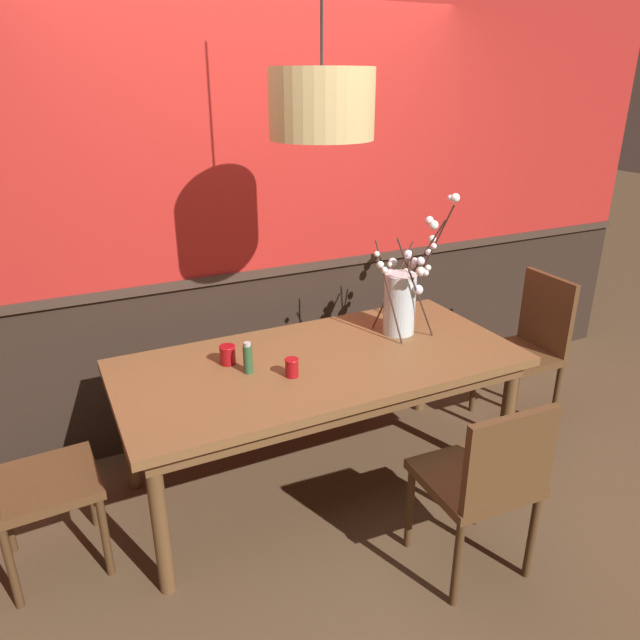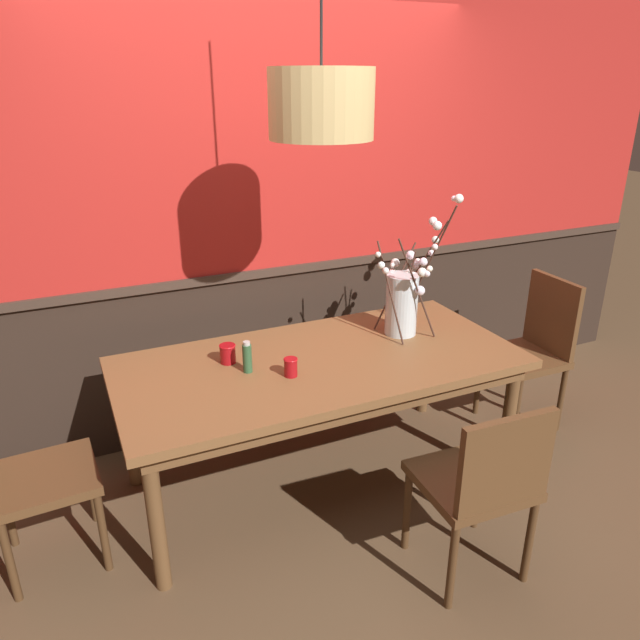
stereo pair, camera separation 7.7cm
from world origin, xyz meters
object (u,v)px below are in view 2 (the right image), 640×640
object	(u,v)px
dining_table	(320,373)
chair_head_west_end	(24,472)
candle_holder_nearer_center	(291,367)
chair_near_side_right	(482,481)
candle_holder_nearer_edge	(228,354)
chair_far_side_right	(313,327)
condiment_bottle	(247,357)
vase_with_blossoms	(404,300)
chair_far_side_left	(222,347)
pendant_lamp	(321,104)
chair_head_east_end	(535,344)

from	to	relation	value
dining_table	chair_head_west_end	distance (m)	1.44
dining_table	candle_holder_nearer_center	world-z (taller)	candle_holder_nearer_center
chair_near_side_right	candle_holder_nearer_edge	size ratio (longest dim) A/B	9.05
chair_head_west_end	candle_holder_nearer_center	world-z (taller)	chair_head_west_end
chair_far_side_right	condiment_bottle	distance (m)	1.17
chair_head_west_end	chair_near_side_right	xyz separation A→B (m)	(1.77, -0.89, 0.01)
chair_head_west_end	vase_with_blossoms	world-z (taller)	vase_with_blossoms
chair_near_side_right	candle_holder_nearer_edge	bearing A→B (deg)	126.13
vase_with_blossoms	condiment_bottle	world-z (taller)	vase_with_blossoms
chair_far_side_left	candle_holder_nearer_center	bearing A→B (deg)	-85.61
candle_holder_nearer_edge	pendant_lamp	size ratio (longest dim) A/B	0.09
dining_table	pendant_lamp	world-z (taller)	pendant_lamp
chair_head_west_end	chair_head_east_end	world-z (taller)	chair_head_east_end
candle_holder_nearer_center	pendant_lamp	xyz separation A→B (m)	(0.19, 0.07, 1.19)
chair_far_side_right	pendant_lamp	distance (m)	1.77
chair_head_west_end	candle_holder_nearer_center	size ratio (longest dim) A/B	9.58
chair_far_side_right	candle_holder_nearer_center	world-z (taller)	chair_far_side_right
vase_with_blossoms	candle_holder_nearer_edge	bearing A→B (deg)	178.20
chair_far_side_right	candle_holder_nearer_center	bearing A→B (deg)	-119.14
condiment_bottle	pendant_lamp	world-z (taller)	pendant_lamp
dining_table	pendant_lamp	distance (m)	1.32
chair_head_east_end	candle_holder_nearer_edge	xyz separation A→B (m)	(-1.94, 0.13, 0.26)
condiment_bottle	pendant_lamp	size ratio (longest dim) A/B	0.15
dining_table	candle_holder_nearer_edge	bearing A→B (deg)	160.53
candle_holder_nearer_center	pendant_lamp	bearing A→B (deg)	19.07
chair_head_east_end	chair_near_side_right	bearing A→B (deg)	-141.08
chair_head_west_end	chair_far_side_right	xyz separation A→B (m)	(1.78, 0.91, 0.03)
candle_holder_nearer_center	candle_holder_nearer_edge	size ratio (longest dim) A/B	0.95
chair_far_side_right	chair_head_east_end	bearing A→B (deg)	-36.85
chair_near_side_right	candle_holder_nearer_center	size ratio (longest dim) A/B	9.54
chair_far_side_left	condiment_bottle	distance (m)	0.94
dining_table	candle_holder_nearer_edge	distance (m)	0.49
chair_head_west_end	pendant_lamp	bearing A→B (deg)	-0.90
dining_table	chair_far_side_left	distance (m)	0.95
chair_far_side_left	chair_head_east_end	xyz separation A→B (m)	(1.78, -0.87, 0.04)
chair_head_east_end	condiment_bottle	distance (m)	1.90
candle_holder_nearer_center	pendant_lamp	size ratio (longest dim) A/B	0.09
chair_head_west_end	chair_far_side_left	xyz separation A→B (m)	(1.14, 0.91, -0.01)
chair_near_side_right	candle_holder_nearer_center	world-z (taller)	chair_near_side_right
chair_far_side_left	candle_holder_nearer_center	distance (m)	1.05
vase_with_blossoms	candle_holder_nearer_center	xyz separation A→B (m)	(-0.78, -0.24, -0.15)
chair_head_west_end	candle_holder_nearer_edge	size ratio (longest dim) A/B	9.09
chair_near_side_right	chair_head_east_end	size ratio (longest dim) A/B	0.92
chair_near_side_right	chair_far_side_right	distance (m)	1.80
dining_table	chair_near_side_right	size ratio (longest dim) A/B	2.32
chair_head_west_end	chair_far_side_left	size ratio (longest dim) A/B	1.03
chair_near_side_right	vase_with_blossoms	world-z (taller)	vase_with_blossoms
chair_head_west_end	pendant_lamp	distance (m)	2.05
chair_head_west_end	condiment_bottle	distance (m)	1.10
vase_with_blossoms	chair_head_west_end	bearing A→B (deg)	-175.75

